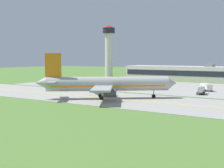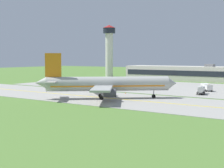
% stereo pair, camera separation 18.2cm
% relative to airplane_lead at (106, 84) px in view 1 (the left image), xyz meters
% --- Properties ---
extents(ground_plane, '(500.00, 500.00, 0.00)m').
position_rel_airplane_lead_xyz_m(ground_plane, '(-1.49, 0.91, -4.13)').
color(ground_plane, '#517A33').
extents(taxiway_strip, '(240.00, 28.00, 0.10)m').
position_rel_airplane_lead_xyz_m(taxiway_strip, '(-1.49, 0.91, -4.08)').
color(taxiway_strip, '#9E9B93').
rests_on(taxiway_strip, ground).
extents(apron_pad, '(140.00, 52.00, 0.10)m').
position_rel_airplane_lead_xyz_m(apron_pad, '(8.51, 42.91, -4.08)').
color(apron_pad, '#9E9B93').
rests_on(apron_pad, ground).
extents(taxiway_centreline, '(220.00, 0.60, 0.01)m').
position_rel_airplane_lead_xyz_m(taxiway_centreline, '(-1.49, 0.91, -4.03)').
color(taxiway_centreline, yellow).
rests_on(taxiway_centreline, taxiway_strip).
extents(airplane_lead, '(32.85, 29.55, 12.70)m').
position_rel_airplane_lead_xyz_m(airplane_lead, '(0.00, 0.00, 0.00)').
color(airplane_lead, '#ADADA8').
rests_on(airplane_lead, ground).
extents(service_truck_baggage, '(5.37, 5.96, 2.60)m').
position_rel_airplane_lead_xyz_m(service_truck_baggage, '(16.37, 35.92, -2.60)').
color(service_truck_baggage, silver).
rests_on(service_truck_baggage, ground).
extents(service_truck_catering, '(3.69, 6.34, 2.65)m').
position_rel_airplane_lead_xyz_m(service_truck_catering, '(18.30, 24.99, -2.60)').
color(service_truck_catering, silver).
rests_on(service_truck_catering, ground).
extents(service_truck_pushback, '(6.60, 2.95, 2.59)m').
position_rel_airplane_lead_xyz_m(service_truck_pushback, '(-26.93, 43.39, -2.95)').
color(service_truck_pushback, red).
rests_on(service_truck_pushback, ground).
extents(terminal_building, '(61.34, 13.39, 8.28)m').
position_rel_airplane_lead_xyz_m(terminal_building, '(-9.61, 81.24, -0.58)').
color(terminal_building, beige).
rests_on(terminal_building, ground).
extents(control_tower, '(7.60, 7.60, 30.52)m').
position_rel_airplane_lead_xyz_m(control_tower, '(-59.36, 86.30, 14.04)').
color(control_tower, silver).
rests_on(control_tower, ground).
extents(traffic_cone_near_edge, '(0.44, 0.44, 0.60)m').
position_rel_airplane_lead_xyz_m(traffic_cone_near_edge, '(-1.94, 13.28, -3.83)').
color(traffic_cone_near_edge, orange).
rests_on(traffic_cone_near_edge, ground).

